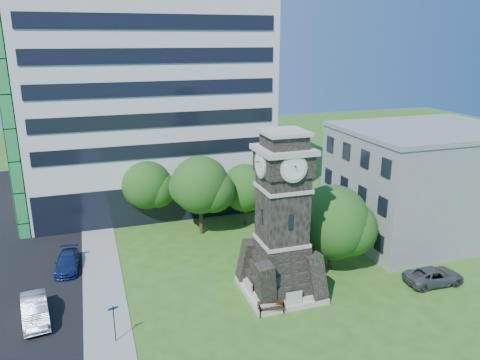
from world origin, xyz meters
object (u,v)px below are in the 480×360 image
object	(u,v)px
car_east_lot	(434,276)
park_bench	(271,307)
street_sign	(114,320)
clock_tower	(282,226)
car_street_north	(68,262)
car_street_mid	(35,310)

from	to	relation	value
car_east_lot	park_bench	world-z (taller)	car_east_lot
street_sign	car_east_lot	bearing A→B (deg)	-15.64
clock_tower	street_sign	bearing A→B (deg)	-169.16
car_street_north	park_bench	world-z (taller)	car_street_north
clock_tower	car_street_mid	distance (m)	17.67
street_sign	clock_tower	bearing A→B (deg)	-4.18
street_sign	car_street_north	bearing A→B (deg)	90.23
car_street_mid	car_street_north	size ratio (longest dim) A/B	1.06
clock_tower	car_street_north	world-z (taller)	clock_tower
clock_tower	car_street_north	xyz separation A→B (m)	(-15.10, 8.77, -4.65)
car_east_lot	park_bench	bearing A→B (deg)	92.16
car_street_north	car_east_lot	size ratio (longest dim) A/B	0.94
car_east_lot	park_bench	distance (m)	13.41
clock_tower	car_east_lot	distance (m)	12.85
clock_tower	car_east_lot	world-z (taller)	clock_tower
car_street_mid	park_bench	distance (m)	15.86
car_street_mid	car_street_north	distance (m)	7.27
car_street_north	park_bench	bearing A→B (deg)	-35.24
car_street_mid	park_bench	xyz separation A→B (m)	(15.29, -4.23, -0.26)
car_east_lot	car_street_mid	bearing A→B (deg)	83.98
park_bench	street_sign	size ratio (longest dim) A/B	0.73
car_street_mid	street_sign	xyz separation A→B (m)	(4.92, -4.06, 0.81)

